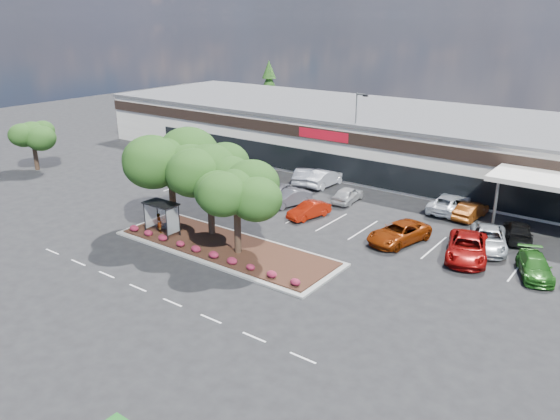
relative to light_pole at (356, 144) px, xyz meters
The scene contains 29 objects.
ground 25.17m from the light_pole, 83.98° to the right, with size 160.00×160.00×0.00m, color black.
retail_store 9.64m from the light_pole, 73.85° to the left, with size 80.40×25.20×6.25m.
landscape_island 21.08m from the light_pole, 88.32° to the right, with size 18.00×6.00×0.26m.
lane_markings 15.05m from the light_pole, 80.20° to the right, with size 33.12×20.06×0.01m.
shrub_row 23.08m from the light_pole, 88.48° to the right, with size 17.00×0.80×0.50m, color maroon, non-canonical shape.
bus_shelter 22.36m from the light_pole, 102.69° to the right, with size 2.75×1.55×2.59m.
island_tree_west 20.90m from the light_pole, 104.96° to the right, with size 7.20×7.20×7.89m, color #1B3B10, non-canonical shape.
island_tree_mid 19.59m from the light_pole, 95.55° to the right, with size 6.60×6.60×7.32m, color #1B3B10, non-canonical shape.
island_tree_east 21.11m from the light_pole, 84.27° to the right, with size 5.80×5.80×6.50m, color #1B3B10, non-canonical shape.
tree_west_far 35.58m from the light_pole, 152.00° to the right, with size 4.80×4.80×5.61m, color #1B3B10, non-canonical shape.
conifer_north_west 34.72m from the light_pole, 142.12° to the left, with size 4.40×4.40×10.00m, color #1B3B10.
person_waiting 22.62m from the light_pole, 103.89° to the right, with size 0.58×0.38×1.59m, color #594C47.
light_pole is the anchor object (origin of this frame).
car_0 16.83m from the light_pole, 146.87° to the right, with size 2.59×5.61×1.56m, color #20571C.
car_1 12.31m from the light_pole, 111.44° to the right, with size 1.74×5.00×1.65m, color #754408.
car_2 10.58m from the light_pole, 106.70° to the right, with size 1.84×4.57×1.56m, color slate.
car_3 10.48m from the light_pole, 97.50° to the right, with size 1.55×4.44×1.46m, color #535259.
car_4 12.06m from the light_pole, 80.44° to the right, with size 1.43×4.09×1.35m, color #991605.
car_5 16.19m from the light_pole, 48.56° to the right, with size 2.56×5.56×1.54m, color maroon.
car_6 19.80m from the light_pole, 36.67° to the right, with size 2.74×5.95×1.65m, color maroon.
car_7 18.98m from the light_pole, 28.79° to the right, with size 2.55×5.53×1.54m, color #99A0A5.
car_8 23.67m from the light_pole, 30.11° to the right, with size 1.91×4.69×1.36m, color #1E5717.
car_9 10.31m from the light_pole, 136.47° to the right, with size 2.32×5.70×1.65m, color black.
car_10 4.61m from the light_pole, 126.22° to the right, with size 1.80×5.17×1.70m, color #B4B6C0.
car_11 6.05m from the light_pole, 142.60° to the right, with size 1.78×5.10×1.68m, color slate.
car_12 7.11m from the light_pole, 66.29° to the right, with size 1.72×4.29×1.46m, color #B8B8B8.
car_14 14.04m from the light_pole, 14.13° to the right, with size 1.55×4.44×1.46m, color #79350E.
car_15 11.90m from the light_pole, 13.67° to the right, with size 2.61×5.65×1.57m, color silver.
car_16 18.95m from the light_pole, 18.23° to the right, with size 1.93×4.76×1.38m, color black.
Camera 1 is at (23.49, -23.76, 16.52)m, focal length 35.00 mm.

